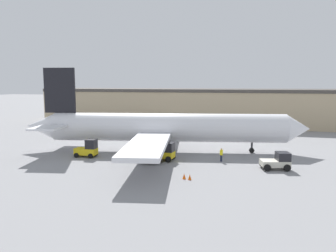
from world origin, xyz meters
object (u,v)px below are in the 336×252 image
Objects in this scene: safety_cone_far at (190,177)px; belt_loader_truck at (165,152)px; airplane at (161,128)px; ground_crew_worker at (221,154)px; safety_cone_near at (184,176)px; pushback_tug at (277,161)px; baggage_tug at (88,149)px.

belt_loader_truck is at bearing 122.61° from safety_cone_far.
ground_crew_worker is (8.93, -3.77, -2.49)m from airplane.
ground_crew_worker is 3.10× the size of safety_cone_near.
belt_loader_truck is 4.79× the size of safety_cone_near.
airplane is 6.00m from belt_loader_truck.
airplane reaches higher than belt_loader_truck.
pushback_tug is at bearing 35.14° from safety_cone_near.
ground_crew_worker is 6.95m from belt_loader_truck.
pushback_tug is at bearing -2.71° from baggage_tug.
pushback_tug is (13.32, -0.64, -0.15)m from belt_loader_truck.
ground_crew_worker is at bearing 72.03° from safety_cone_near.
airplane reaches higher than safety_cone_near.
baggage_tug is (-8.27, -5.97, -2.35)m from airplane.
baggage_tug is (-17.20, -2.20, 0.14)m from ground_crew_worker.
belt_loader_truck is (-6.82, -1.34, 0.17)m from ground_crew_worker.
ground_crew_worker is 6.80m from pushback_tug.
airplane is 10.01m from ground_crew_worker.
safety_cone_far is (0.60, -0.12, 0.00)m from safety_cone_near.
ground_crew_worker reaches higher than safety_cone_far.
safety_cone_near is (4.06, -7.16, -0.80)m from belt_loader_truck.
pushback_tug is 6.29× the size of safety_cone_near.
airplane is at bearing 176.29° from ground_crew_worker.
belt_loader_truck is (10.38, 0.85, 0.03)m from baggage_tug.
ground_crew_worker is 8.97m from safety_cone_near.
safety_cone_far is at bearing -26.37° from baggage_tug.
belt_loader_truck is at bearing -79.01° from airplane.
baggage_tug is 0.84× the size of pushback_tug.
belt_loader_truck is 4.79× the size of safety_cone_far.
safety_cone_near is at bearing -74.75° from airplane.
safety_cone_far is (-2.15, -8.63, -0.64)m from ground_crew_worker.
safety_cone_near is (6.17, -12.28, -3.13)m from airplane.
ground_crew_worker is 0.49× the size of pushback_tug.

